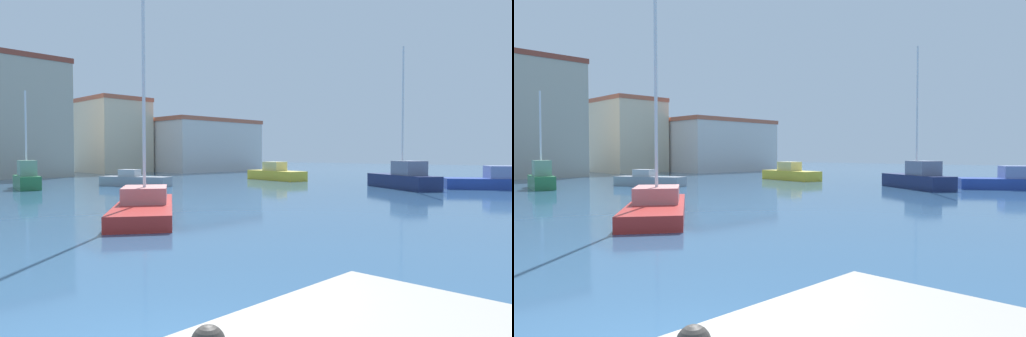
# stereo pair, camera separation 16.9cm
# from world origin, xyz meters

# --- Properties ---
(water) EXTENTS (160.00, 160.00, 0.00)m
(water) POSITION_xyz_m (15.00, 20.00, 0.00)
(water) COLOR #2D5175
(water) RESTS_ON ground
(sailboat_navy_mid_harbor) EXTENTS (4.67, 6.20, 9.59)m
(sailboat_navy_mid_harbor) POSITION_xyz_m (26.35, 9.65, 0.71)
(sailboat_navy_mid_harbor) COLOR #19234C
(sailboat_navy_mid_harbor) RESTS_ON water
(sailboat_green_outer_mooring) EXTENTS (2.08, 4.30, 6.56)m
(sailboat_green_outer_mooring) POSITION_xyz_m (8.56, 27.68, 0.74)
(sailboat_green_outer_mooring) COLOR #28703D
(sailboat_green_outer_mooring) RESTS_ON water
(motorboat_grey_center_channel) EXTENTS (3.60, 5.34, 1.20)m
(motorboat_grey_center_channel) POSITION_xyz_m (15.01, 24.86, 0.41)
(motorboat_grey_center_channel) COLOR gray
(motorboat_grey_center_channel) RESTS_ON water
(sailboat_red_inner_mooring) EXTENTS (5.87, 7.10, 11.72)m
(sailboat_red_inner_mooring) POSITION_xyz_m (6.74, 10.44, 0.47)
(sailboat_red_inner_mooring) COLOR #B22823
(sailboat_red_inner_mooring) RESTS_ON water
(motorboat_blue_distant_north) EXTENTS (5.98, 7.59, 1.54)m
(motorboat_blue_distant_north) POSITION_xyz_m (30.56, 4.46, 0.56)
(motorboat_blue_distant_north) COLOR #233D93
(motorboat_blue_distant_north) RESTS_ON water
(motorboat_yellow_far_left) EXTENTS (2.89, 6.44, 1.63)m
(motorboat_yellow_far_left) POSITION_xyz_m (27.90, 22.51, 0.55)
(motorboat_yellow_far_left) COLOR gold
(motorboat_yellow_far_left) RESTS_ON water
(harbor_office) EXTENTS (9.28, 6.96, 11.88)m
(harbor_office) POSITION_xyz_m (12.94, 43.85, 5.95)
(harbor_office) COLOR #B2A893
(harbor_office) RESTS_ON ground
(waterfront_apartments) EXTENTS (6.72, 8.50, 9.30)m
(waterfront_apartments) POSITION_xyz_m (26.00, 48.28, 4.66)
(waterfront_apartments) COLOR beige
(waterfront_apartments) RESTS_ON ground
(yacht_club) EXTENTS (13.94, 7.93, 6.93)m
(yacht_club) POSITION_xyz_m (36.45, 42.48, 3.47)
(yacht_club) COLOR beige
(yacht_club) RESTS_ON ground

